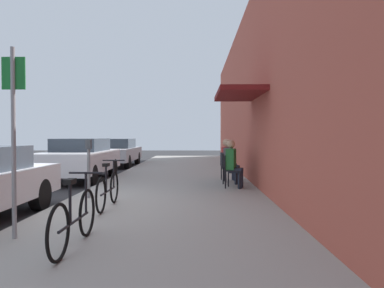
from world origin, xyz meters
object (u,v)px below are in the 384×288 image
street_sign (14,127)px  cafe_chair_1 (228,166)px  seated_patron_2 (228,158)px  cafe_chair_2 (226,164)px  cafe_chair_0 (231,169)px  parking_meter (89,164)px  seated_patron_0 (233,162)px  bicycle_0 (75,219)px  parked_car_2 (117,152)px  parked_car_1 (80,158)px  bicycle_1 (108,189)px  seated_patron_1 (230,160)px

street_sign → cafe_chair_1: (3.40, 5.75, -1.02)m
seated_patron_2 → cafe_chair_2: bearing=-170.6°
cafe_chair_0 → parking_meter: bearing=-153.7°
parking_meter → street_sign: bearing=-90.9°
seated_patron_0 → cafe_chair_0: bearing=163.3°
bicycle_0 → cafe_chair_0: (2.44, 5.30, 0.14)m
seated_patron_0 → cafe_chair_2: size_ratio=1.48×
parking_meter → bicycle_0: bearing=-76.0°
street_sign → cafe_chair_0: size_ratio=2.99×
parked_car_2 → street_sign: bearing=-83.5°
parking_meter → parked_car_1: bearing=110.1°
parking_meter → seated_patron_0: bearing=25.7°
parked_car_2 → street_sign: 13.23m
parking_meter → street_sign: street_sign is taller
parked_car_2 → cafe_chair_1: bearing=-56.4°
cafe_chair_1 → bicycle_0: bearing=-111.6°
parked_car_2 → bicycle_1: parked_car_2 is taller
seated_patron_0 → cafe_chair_2: seated_patron_0 is taller
parked_car_1 → cafe_chair_1: size_ratio=5.06×
parked_car_1 → cafe_chair_0: size_ratio=5.06×
parked_car_1 → street_sign: size_ratio=1.69×
parked_car_1 → street_sign: bearing=-78.6°
parked_car_1 → bicycle_0: bearing=-72.6°
parked_car_2 → seated_patron_0: 9.61m
bicycle_1 → cafe_chair_2: 5.12m
seated_patron_1 → parking_meter: bearing=-143.8°
parked_car_1 → cafe_chair_1: parked_car_1 is taller
cafe_chair_0 → seated_patron_0: size_ratio=0.67×
parking_meter → cafe_chair_1: size_ratio=1.52×
bicycle_1 → seated_patron_2: (2.69, 4.40, 0.34)m
parked_car_1 → cafe_chair_0: parked_car_1 is taller
parked_car_1 → cafe_chair_1: 5.19m
parking_meter → seated_patron_1: size_ratio=1.02×
seated_patron_1 → seated_patron_2: size_ratio=1.00×
bicycle_0 → seated_patron_1: (2.50, 6.13, 0.34)m
cafe_chair_1 → cafe_chair_2: same height
parking_meter → bicycle_0: (0.91, -3.64, -0.41)m
seated_patron_1 → parked_car_2: bearing=123.9°
cafe_chair_2 → seated_patron_1: bearing=-85.6°
bicycle_0 → cafe_chair_2: bearing=70.6°
parked_car_2 → cafe_chair_1: (4.90, -7.36, -0.09)m
parked_car_2 → street_sign: street_sign is taller
bicycle_1 → cafe_chair_0: 3.84m
cafe_chair_0 → cafe_chair_2: 1.61m
bicycle_1 → seated_patron_2: bearing=58.6°
cafe_chair_0 → seated_patron_2: (0.06, 1.62, 0.19)m
street_sign → seated_patron_1: street_sign is taller
cafe_chair_0 → seated_patron_2: size_ratio=0.67×
cafe_chair_0 → seated_patron_2: 1.63m
parking_meter → seated_patron_2: (3.41, 3.28, -0.07)m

